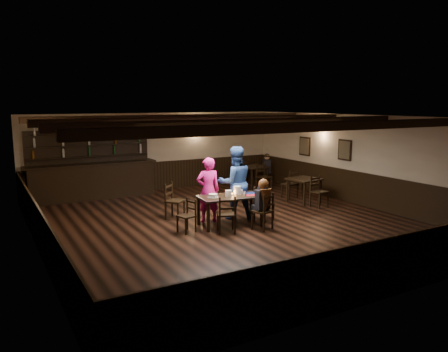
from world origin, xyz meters
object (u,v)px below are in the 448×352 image
chair_near_left (227,212)px  woman_pink (208,190)px  man_blue (235,183)px  dining_table (231,199)px  chair_near_right (265,209)px  bar_counter (92,176)px  cake (213,196)px

chair_near_left → woman_pink: woman_pink is taller
man_blue → chair_near_left: bearing=64.3°
dining_table → man_blue: bearing=50.2°
chair_near_right → bar_counter: bearing=116.3°
dining_table → man_blue: 0.73m
cake → bar_counter: 5.16m
chair_near_left → man_blue: bearing=51.3°
chair_near_right → woman_pink: size_ratio=0.54×
woman_pink → chair_near_right: bearing=133.8°
cake → dining_table: bearing=-9.4°
man_blue → cake: bearing=39.2°
bar_counter → man_blue: bearing=-58.1°
woman_pink → cake: woman_pink is taller
dining_table → chair_near_right: 0.93m
cake → bar_counter: size_ratio=0.07×
man_blue → bar_counter: (-2.73, 4.39, -0.24)m
chair_near_right → cake: 1.32m
man_blue → bar_counter: bar_counter is taller
chair_near_left → chair_near_right: bearing=-11.6°
cake → bar_counter: (-1.83, 4.83, -0.06)m
bar_counter → cake: bearing=-69.2°
chair_near_right → chair_near_left: bearing=168.4°
woman_pink → bar_counter: 4.75m
man_blue → cake: (-0.90, -0.44, -0.17)m
chair_near_right → woman_pink: 1.62m
dining_table → man_blue: man_blue is taller
chair_near_right → cake: size_ratio=3.39×
chair_near_left → bar_counter: (-1.85, 5.48, 0.20)m
dining_table → chair_near_right: bearing=-56.6°
dining_table → bar_counter: size_ratio=0.41×
bar_counter → chair_near_right: bearing=-63.7°
cake → man_blue: bearing=26.2°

